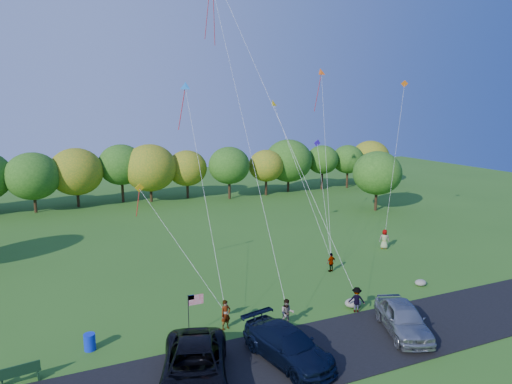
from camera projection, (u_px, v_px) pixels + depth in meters
ground at (286, 320)px, 27.97m from camera, size 140.00×140.00×0.00m
asphalt_lane at (320, 351)px, 24.37m from camera, size 44.00×6.00×0.06m
treeline at (168, 169)px, 60.29m from camera, size 76.63×28.09×8.08m
minivan_dark at (194, 367)px, 21.19m from camera, size 4.97×7.23×1.84m
minivan_navy at (288, 345)px, 23.24m from camera, size 3.50×6.15×1.68m
minivan_silver at (403, 318)px, 26.10m from camera, size 3.78×5.61×1.78m
flyer_a at (226, 315)px, 26.68m from camera, size 0.74×0.59×1.78m
flyer_b at (287, 313)px, 26.96m from camera, size 1.00×0.89×1.71m
flyer_c at (357, 300)px, 28.92m from camera, size 1.22×1.05×1.64m
flyer_d at (331, 262)px, 35.96m from camera, size 0.95×0.54×1.53m
flyer_e at (384, 239)px, 41.77m from camera, size 1.05×0.99×1.80m
park_bench at (20, 373)px, 21.43m from camera, size 1.83×0.56×1.01m
trash_barrel at (90, 342)px, 24.44m from camera, size 0.61×0.61×0.91m
flag_assembly at (193, 305)px, 25.73m from camera, size 0.92×0.60×2.49m
boulder_near at (353, 303)px, 29.69m from camera, size 1.14×0.89×0.57m
boulder_far at (421, 283)px, 33.25m from camera, size 0.86×0.72×0.45m
kites_aloft at (246, 38)px, 39.23m from camera, size 25.50×9.28×17.97m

